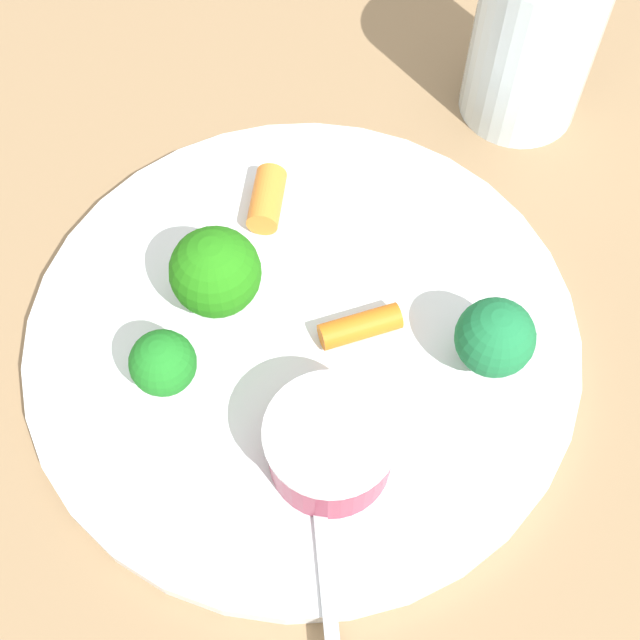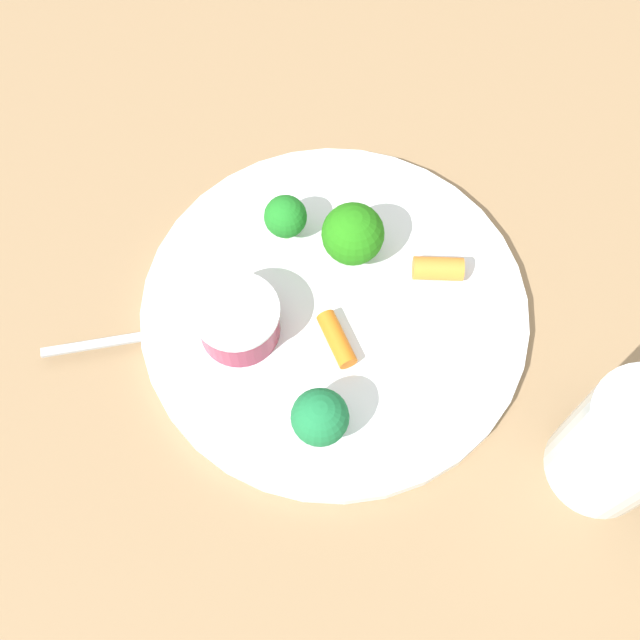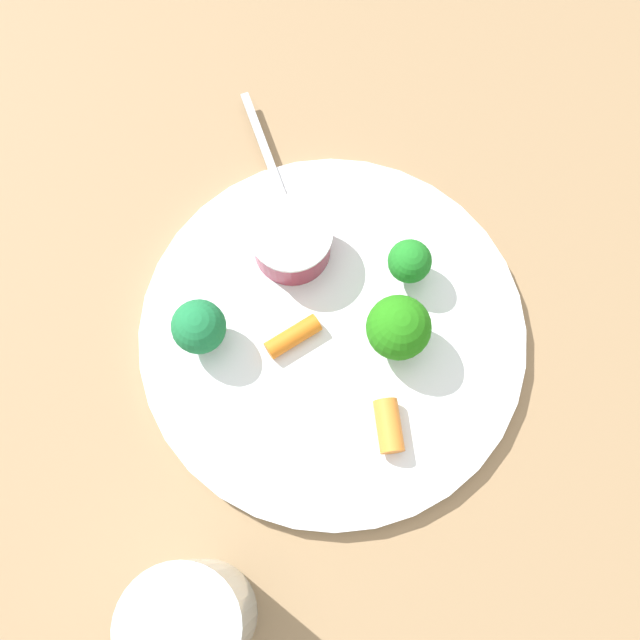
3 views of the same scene
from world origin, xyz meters
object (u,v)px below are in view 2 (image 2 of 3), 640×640
Objects in this scene: broccoli_floret_2 at (320,417)px; drinking_glass at (622,446)px; carrot_stick_1 at (438,269)px; broccoli_floret_1 at (353,234)px; broccoli_floret_0 at (285,217)px; plate at (334,310)px; carrot_stick_0 at (332,339)px; sauce_cup at (238,320)px; fork at (156,334)px.

drinking_glass reaches higher than broccoli_floret_2.
broccoli_floret_1 is at bearing 72.46° from carrot_stick_1.
broccoli_floret_0 is 0.39× the size of drinking_glass.
broccoli_floret_1 reaches higher than plate.
broccoli_floret_0 is 0.10m from carrot_stick_0.
broccoli_floret_1 is 1.25× the size of carrot_stick_0.
plate is 0.10m from broccoli_floret_2.
broccoli_floret_1 is at bearing 43.44° from drinking_glass.
drinking_glass is at bearing -132.18° from broccoli_floret_0.
plate is 4.69× the size of sauce_cup.
fork reaches higher than plate.
sauce_cup is 0.27m from drinking_glass.
broccoli_floret_1 is 0.33× the size of fork.
fork is at bearing 56.83° from broccoli_floret_2.
fork is (0.08, 0.12, -0.02)m from broccoli_floret_2.
carrot_stick_1 reaches higher than fork.
broccoli_floret_0 is at bearing 70.18° from carrot_stick_1.
fork is (-0.02, 0.13, 0.01)m from plate.
plate is 5.44× the size of broccoli_floret_1.
carrot_stick_1 is at bearing -78.68° from fork.
drinking_glass is (-0.17, -0.16, 0.01)m from broccoli_floret_1.
plate is at bearing 54.45° from drinking_glass.
carrot_stick_1 is 0.18m from drinking_glass.
carrot_stick_0 is at bearing 165.86° from broccoli_floret_1.
drinking_glass is (-0.13, -0.18, 0.05)m from plate.
sauce_cup is 1.45× the size of carrot_stick_0.
plate is 0.13m from fork.
broccoli_floret_1 reaches higher than sauce_cup.
carrot_stick_0 reaches higher than fork.
drinking_glass reaches higher than carrot_stick_1.
carrot_stick_1 is at bearing 33.02° from drinking_glass.
broccoli_floret_2 reaches higher than carrot_stick_1.
sauce_cup is at bearing 125.56° from broccoli_floret_1.
plate is 0.22m from drinking_glass.
drinking_glass is (-0.10, -0.18, 0.03)m from carrot_stick_0.
broccoli_floret_2 is at bearing 80.67° from drinking_glass.
broccoli_floret_2 reaches higher than fork.
plate is at bearing -82.15° from fork.
broccoli_floret_2 reaches higher than broccoli_floret_0.
drinking_glass is (-0.19, -0.21, 0.02)m from broccoli_floret_0.
fork is 0.33m from drinking_glass.
broccoli_floret_1 reaches higher than broccoli_floret_0.
carrot_stick_0 is (-0.07, 0.02, -0.02)m from broccoli_floret_1.
broccoli_floret_2 is 0.15m from carrot_stick_1.
plate is 0.08m from broccoli_floret_0.
broccoli_floret_2 is (-0.16, -0.02, 0.00)m from broccoli_floret_0.
broccoli_floret_2 reaches higher than carrot_stick_0.
broccoli_floret_2 is 0.44× the size of drinking_glass.
drinking_glass is at bearing -99.33° from broccoli_floret_2.
carrot_stick_0 is at bearing -9.93° from broccoli_floret_2.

